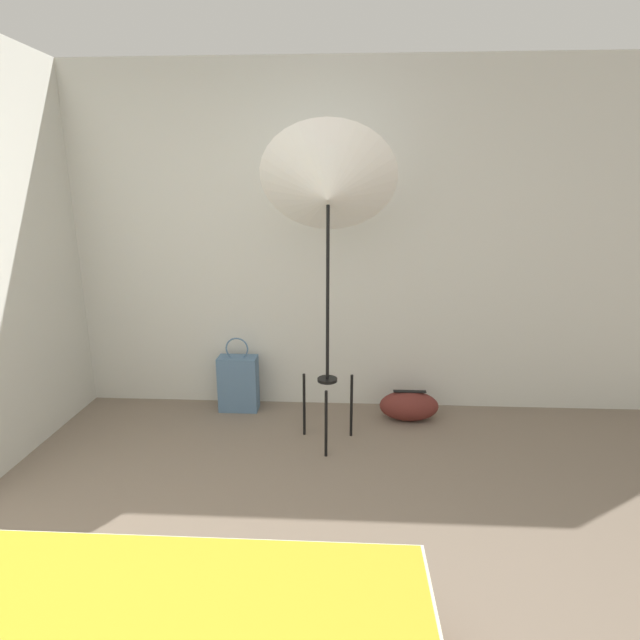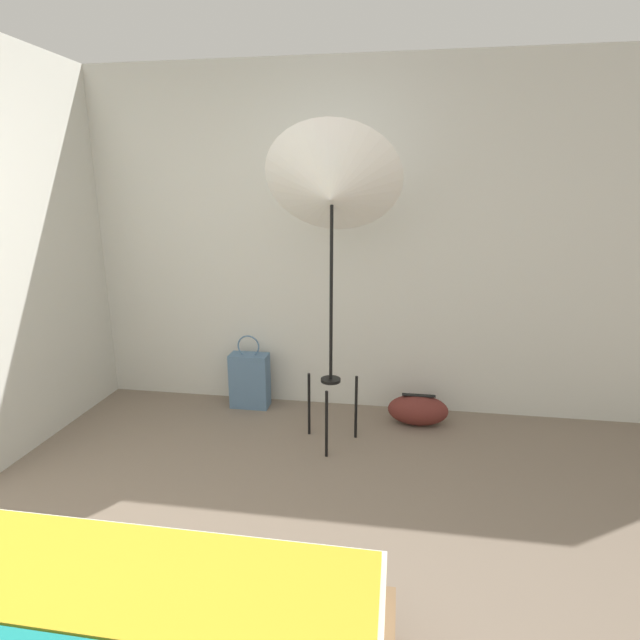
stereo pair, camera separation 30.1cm
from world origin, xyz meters
name	(u,v)px [view 2 (the right image)]	position (x,y,z in m)	size (l,w,h in m)	color
wall_back	(295,243)	(0.00, 2.52, 1.30)	(8.00, 0.05, 2.60)	beige
photo_umbrella	(332,191)	(0.38, 1.85, 1.69)	(0.86, 0.70, 2.09)	black
tote_bag	(250,380)	(-0.34, 2.33, 0.22)	(0.30, 0.16, 0.60)	slate
duffel_bag	(418,410)	(0.98, 2.22, 0.11)	(0.44, 0.23, 0.24)	#5B231E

